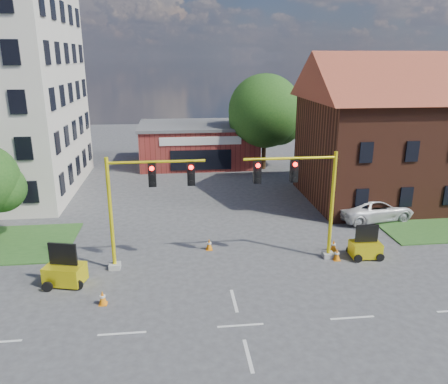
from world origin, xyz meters
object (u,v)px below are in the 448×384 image
at_px(trailer_west, 65,272).
at_px(trailer_east, 365,248).
at_px(pickup_white, 374,209).
at_px(signal_mast_east, 304,193).
at_px(signal_mast_west, 142,199).

relative_size(trailer_west, trailer_east, 1.13).
xyz_separation_m(trailer_west, pickup_white, (19.57, 7.07, 0.12)).
height_order(signal_mast_east, pickup_white, signal_mast_east).
relative_size(signal_mast_west, pickup_white, 1.10).
bearing_deg(trailer_west, trailer_east, 19.44).
bearing_deg(signal_mast_west, pickup_white, 19.79).
bearing_deg(trailer_east, pickup_white, 63.71).
bearing_deg(signal_mast_east, signal_mast_west, 180.00).
xyz_separation_m(signal_mast_west, trailer_east, (12.46, -0.21, -3.33)).
distance_m(signal_mast_east, trailer_east, 5.01).
relative_size(signal_mast_east, trailer_east, 3.27).
relative_size(signal_mast_west, trailer_east, 3.27).
distance_m(signal_mast_east, pickup_white, 9.48).
height_order(signal_mast_west, pickup_white, signal_mast_west).
height_order(trailer_west, pickup_white, trailer_west).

